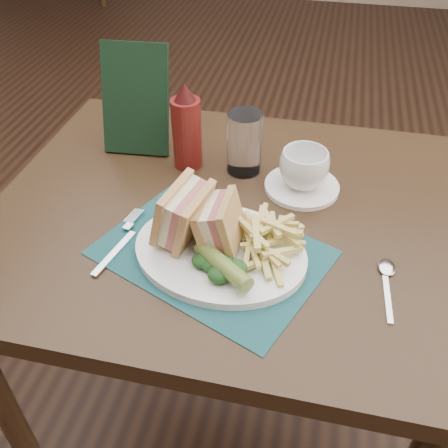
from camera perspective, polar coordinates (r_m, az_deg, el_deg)
name	(u,v)px	position (r m, az deg, el deg)	size (l,w,h in m)	color
floor	(255,286)	(1.84, 3.54, -7.05)	(7.00, 7.00, 0.00)	black
wall_back	(323,1)	(4.93, 11.22, 23.73)	(6.00, 6.00, 0.00)	tan
table_main	(225,329)	(1.23, 0.15, -11.94)	(0.90, 0.75, 0.75)	black
placemat	(212,253)	(0.87, -1.38, -3.28)	(0.37, 0.26, 0.00)	#164448
plate	(220,252)	(0.85, -0.44, -3.19)	(0.30, 0.24, 0.01)	white
sandwich_half_a	(172,210)	(0.85, -5.99, 1.63)	(0.06, 0.11, 0.10)	tan
sandwich_half_b	(207,220)	(0.83, -1.96, 0.41)	(0.06, 0.09, 0.08)	tan
kale_garnish	(217,268)	(0.80, -0.77, -5.08)	(0.11, 0.08, 0.03)	#133412
pickle_spear	(223,265)	(0.79, -0.11, -4.71)	(0.03, 0.03, 0.12)	#596E29
fries_pile	(265,237)	(0.84, 4.68, -1.51)	(0.18, 0.20, 0.05)	#D4C46A
fork	(120,240)	(0.90, -11.77, -1.78)	(0.03, 0.17, 0.01)	silver
spoon	(388,286)	(0.85, 18.19, -6.75)	(0.03, 0.15, 0.01)	silver
saucer	(302,187)	(1.02, 8.87, 4.24)	(0.15, 0.15, 0.01)	white
coffee_cup	(304,169)	(1.00, 9.12, 6.26)	(0.10, 0.10, 0.08)	white
drinking_glass	(244,143)	(1.03, 2.34, 9.22)	(0.07, 0.07, 0.13)	white
ketchup_bottle	(186,126)	(1.04, -4.32, 11.11)	(0.06, 0.06, 0.19)	#57120F
check_presenter	(136,99)	(1.11, -10.08, 13.84)	(0.14, 0.02, 0.23)	black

